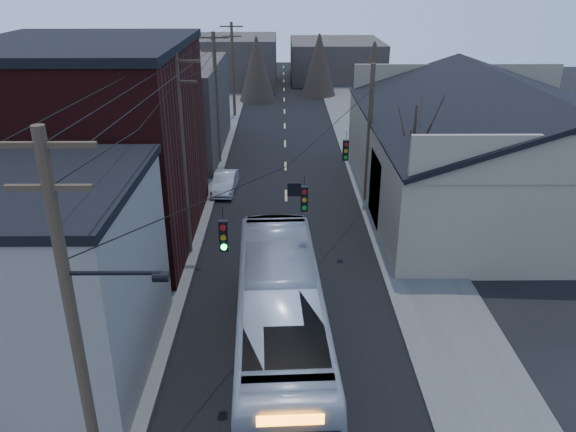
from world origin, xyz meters
name	(u,v)px	position (x,y,z in m)	size (l,w,h in m)	color
road_surface	(286,175)	(0.00, 30.00, 0.01)	(9.00, 110.00, 0.02)	black
sidewalk_left	(194,175)	(-6.50, 30.00, 0.06)	(4.00, 110.00, 0.12)	#474744
sidewalk_right	(377,174)	(6.50, 30.00, 0.06)	(4.00, 110.00, 0.12)	#474744
building_clapboard	(27,282)	(-9.00, 9.00, 3.50)	(8.00, 8.00, 7.00)	gray
building_brick	(91,148)	(-10.00, 20.00, 5.00)	(10.00, 12.00, 10.00)	black
building_left_far	(164,108)	(-9.50, 36.00, 3.50)	(9.00, 14.00, 7.00)	#36302B
warehouse	(498,160)	(13.00, 25.00, 2.70)	(16.16, 20.60, 7.73)	gray
building_far_left	(236,61)	(-6.00, 65.00, 3.00)	(10.00, 12.00, 6.00)	#36302B
building_far_right	(336,60)	(7.00, 70.00, 2.50)	(12.00, 14.00, 5.00)	#36302B
bare_tree	(411,173)	(6.50, 20.00, 3.60)	(0.40, 0.40, 7.20)	black
utility_lines	(233,128)	(-3.11, 24.14, 4.95)	(11.24, 45.28, 10.50)	#382B1E
bus	(280,319)	(-0.32, 9.31, 1.77)	(2.97, 12.68, 3.53)	#ACB1B9
parked_car	(225,182)	(-4.00, 26.78, 0.64)	(1.36, 3.89, 1.28)	#A6A9AE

